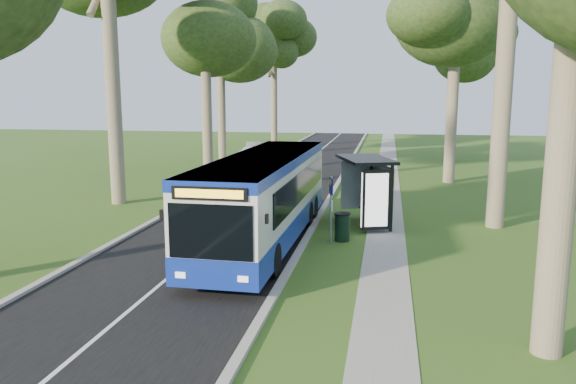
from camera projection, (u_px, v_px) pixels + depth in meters
name	position (u px, v px, depth m)	size (l,w,h in m)	color
ground	(296.00, 258.00, 19.15)	(120.00, 120.00, 0.00)	#365A1C
road	(261.00, 200.00, 29.44)	(7.00, 100.00, 0.02)	black
kerb_east	(327.00, 202.00, 28.83)	(0.25, 100.00, 0.12)	#9E9B93
kerb_west	(197.00, 197.00, 30.04)	(0.25, 100.00, 0.12)	#9E9B93
centre_line	(261.00, 200.00, 29.44)	(0.12, 100.00, 0.01)	white
footpath	(387.00, 205.00, 28.32)	(1.50, 100.00, 0.02)	gray
bus	(265.00, 198.00, 20.81)	(2.81, 12.50, 3.30)	silver
bus_stop_sign	(331.00, 202.00, 20.74)	(0.17, 0.34, 2.54)	gray
bus_shelter	(368.00, 179.00, 23.23)	(2.80, 3.77, 2.89)	black
litter_bin	(342.00, 227.00, 21.34)	(0.62, 0.62, 1.08)	black
car_white	(251.00, 153.00, 45.77)	(1.61, 4.00, 1.36)	silver
car_silver	(254.00, 150.00, 48.12)	(1.45, 4.15, 1.37)	#999BA0
tree_west_c	(204.00, 4.00, 36.19)	(5.20, 5.20, 15.11)	#7A6B56
tree_west_d	(220.00, 20.00, 46.19)	(5.20, 5.20, 15.47)	#7A6B56
tree_west_e	(274.00, 44.00, 55.65)	(5.20, 5.20, 13.88)	#7A6B56
tree_east_d	(455.00, 29.00, 44.98)	(5.20, 5.20, 14.29)	#7A6B56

